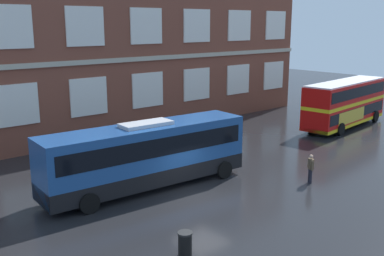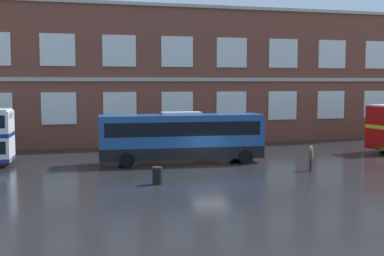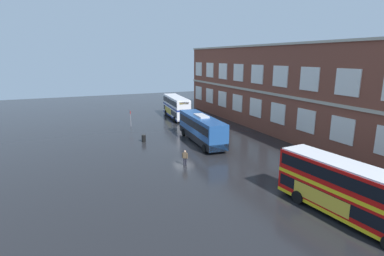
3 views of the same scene
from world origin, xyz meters
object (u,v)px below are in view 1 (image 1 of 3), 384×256
station_litter_bin (185,244)px  waiting_passenger (311,167)px  touring_coach (147,155)px  double_decker_middle (345,103)px

station_litter_bin → waiting_passenger: bearing=9.1°
touring_coach → station_litter_bin: bearing=-114.6°
waiting_passenger → station_litter_bin: (-10.95, -1.75, -0.41)m
waiting_passenger → station_litter_bin: bearing=-170.9°
touring_coach → station_litter_bin: (-3.30, -7.22, -1.39)m
double_decker_middle → touring_coach: (-22.39, -1.22, -0.24)m
waiting_passenger → station_litter_bin: waiting_passenger is taller
double_decker_middle → station_litter_bin: (-25.69, -8.44, -1.63)m
touring_coach → waiting_passenger: 9.45m
double_decker_middle → waiting_passenger: 16.23m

